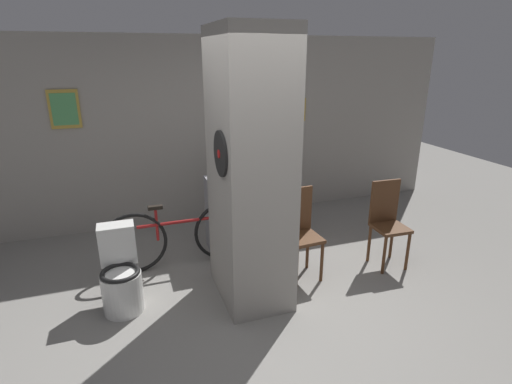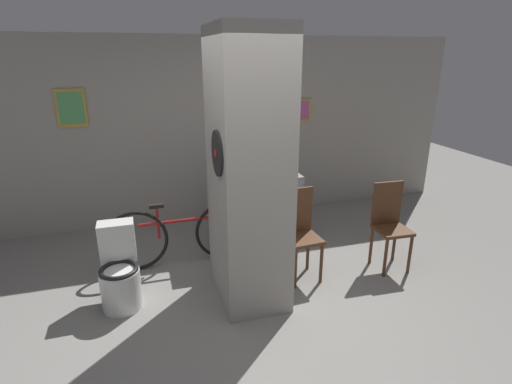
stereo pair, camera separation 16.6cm
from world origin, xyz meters
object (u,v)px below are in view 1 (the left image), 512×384
object	(u,v)px
toilet	(121,276)
chair_near_pillar	(300,229)
bicycle	(181,236)
bottle_tall	(241,172)
chair_by_doorway	(387,220)

from	to	relation	value
toilet	chair_near_pillar	distance (m)	1.89
chair_near_pillar	bicycle	bearing A→B (deg)	148.49
bottle_tall	toilet	bearing A→B (deg)	-151.89
toilet	chair_by_doorway	size ratio (longest dim) A/B	0.80
chair_near_pillar	bottle_tall	world-z (taller)	bottle_tall
chair_by_doorway	bicycle	bearing A→B (deg)	164.70
chair_by_doorway	bottle_tall	distance (m)	1.80
chair_near_pillar	bottle_tall	distance (m)	1.02
bicycle	chair_near_pillar	bearing A→B (deg)	-27.76
toilet	bottle_tall	size ratio (longest dim) A/B	3.30
chair_by_doorway	bottle_tall	size ratio (longest dim) A/B	4.13
chair_near_pillar	chair_by_doorway	bearing A→B (deg)	-8.54
chair_near_pillar	bicycle	xyz separation A→B (m)	(-1.20, 0.63, -0.17)
bicycle	bottle_tall	size ratio (longest dim) A/B	7.26
bicycle	toilet	bearing A→B (deg)	-137.73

